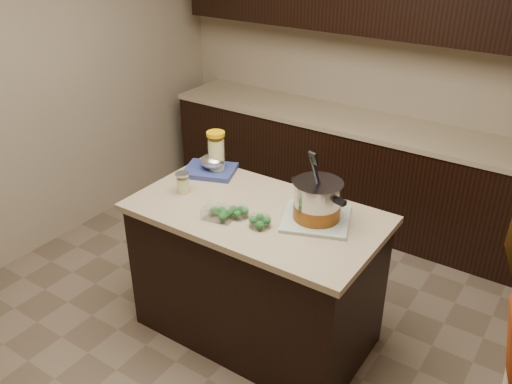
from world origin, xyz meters
The scene contains 12 objects.
ground_plane centered at (0.00, 0.00, 0.00)m, with size 4.00×4.00×0.00m, color brown.
room_shell centered at (0.00, 0.00, 1.71)m, with size 4.04×4.04×2.72m.
back_cabinets centered at (0.00, 1.74, 0.94)m, with size 3.60×0.63×2.33m.
island centered at (0.00, 0.00, 0.45)m, with size 1.46×0.81×0.90m.
dish_towel centered at (0.34, 0.10, 0.91)m, with size 0.36×0.36×0.02m, color #5B7952.
stock_pot centered at (0.34, 0.10, 1.01)m, with size 0.38×0.34×0.39m.
lemonade_pitcher centered at (-0.48, 0.26, 1.03)m, with size 0.15×0.15×0.28m.
mason_jar centered at (-0.49, -0.06, 0.96)m, with size 0.11×0.11×0.14m.
broccoli_tub_left centered at (-0.04, -0.11, 0.92)m, with size 0.12×0.12×0.05m.
broccoli_tub_right centered at (0.12, -0.13, 0.93)m, with size 0.15×0.15×0.06m.
broccoli_tub_rect centered at (-0.13, -0.18, 0.93)m, with size 0.19×0.16×0.06m.
blue_tray centered at (-0.52, 0.25, 0.94)m, with size 0.39×0.35×0.12m.
Camera 1 is at (1.50, -2.24, 2.45)m, focal length 38.00 mm.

